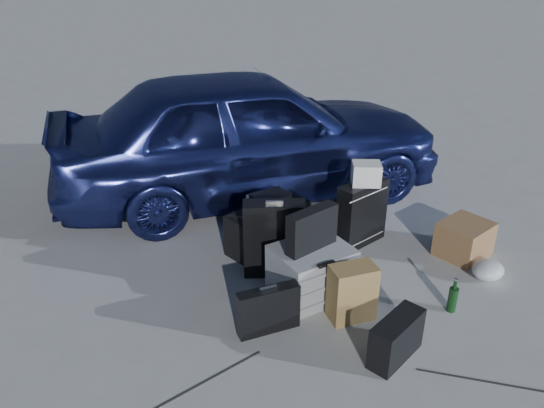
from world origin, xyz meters
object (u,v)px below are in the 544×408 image
at_px(suitcase_left, 274,239).
at_px(green_bottle, 453,296).
at_px(pelican_case, 312,271).
at_px(car, 249,133).
at_px(briefcase, 268,310).
at_px(cardboard_box, 464,239).
at_px(duffel_bag, 269,228).
at_px(suitcase_right, 362,213).

xyz_separation_m(suitcase_left, green_bottle, (1.07, -0.95, -0.19)).
bearing_deg(pelican_case, suitcase_left, 102.83).
relative_size(car, green_bottle, 14.85).
bearing_deg(pelican_case, green_bottle, -43.36).
distance_m(car, green_bottle, 2.71).
height_order(car, briefcase, car).
bearing_deg(briefcase, green_bottle, -13.21).
height_order(briefcase, green_bottle, briefcase).
height_order(suitcase_left, cardboard_box, suitcase_left).
xyz_separation_m(duffel_bag, cardboard_box, (1.56, -0.74, -0.04)).
bearing_deg(suitcase_right, pelican_case, -162.71).
xyz_separation_m(briefcase, suitcase_right, (1.22, 0.87, 0.12)).
relative_size(car, duffel_bag, 5.24).
bearing_deg(suitcase_left, duffel_bag, 95.01).
relative_size(car, suitcase_left, 6.22).
bearing_deg(suitcase_right, suitcase_left, 171.88).
distance_m(suitcase_left, suitcase_right, 0.94).
bearing_deg(suitcase_left, suitcase_right, 30.82).
relative_size(pelican_case, duffel_bag, 0.73).
height_order(car, suitcase_right, car).
xyz_separation_m(pelican_case, green_bottle, (0.90, -0.57, -0.07)).
height_order(briefcase, suitcase_left, suitcase_left).
distance_m(pelican_case, duffel_bag, 0.80).
bearing_deg(green_bottle, cardboard_box, 46.54).
distance_m(briefcase, duffel_bag, 1.17).
relative_size(suitcase_right, green_bottle, 2.19).
xyz_separation_m(suitcase_left, duffel_bag, (0.10, 0.42, -0.13)).
distance_m(pelican_case, briefcase, 0.56).
xyz_separation_m(duffel_bag, green_bottle, (0.96, -1.37, -0.06)).
xyz_separation_m(briefcase, green_bottle, (1.37, -0.27, -0.04)).
bearing_deg(suitcase_right, green_bottle, -102.66).
bearing_deg(briefcase, duffel_bag, 67.82).
height_order(suitcase_right, green_bottle, suitcase_right).
bearing_deg(briefcase, suitcase_right, 33.66).
relative_size(car, cardboard_box, 9.69).
xyz_separation_m(car, suitcase_left, (-0.32, -1.59, -0.36)).
distance_m(cardboard_box, green_bottle, 0.87).
height_order(suitcase_right, cardboard_box, suitcase_right).
bearing_deg(cardboard_box, green_bottle, -133.46).
bearing_deg(pelican_case, suitcase_right, 26.41).
bearing_deg(car, green_bottle, -161.51).
bearing_deg(car, briefcase, 166.81).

